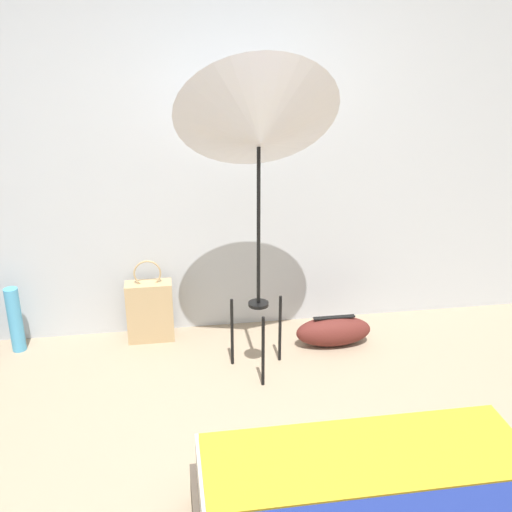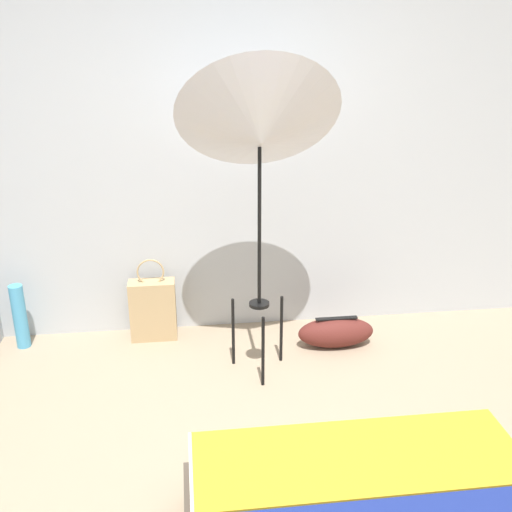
% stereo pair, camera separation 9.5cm
% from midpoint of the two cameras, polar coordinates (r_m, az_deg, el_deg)
% --- Properties ---
extents(wall_back, '(8.00, 0.05, 2.60)m').
position_cam_midpoint_polar(wall_back, '(4.03, -3.39, 10.31)').
color(wall_back, '#B7BCC1').
rests_on(wall_back, ground_plane).
extents(photo_umbrella, '(0.94, 0.78, 1.94)m').
position_cam_midpoint_polar(photo_umbrella, '(3.35, -0.57, 11.91)').
color(photo_umbrella, black).
rests_on(photo_umbrella, ground_plane).
extents(tote_bag, '(0.32, 0.14, 0.59)m').
position_cam_midpoint_polar(tote_bag, '(4.20, -10.71, -5.13)').
color(tote_bag, tan).
rests_on(tote_bag, ground_plane).
extents(duffel_bag, '(0.52, 0.21, 0.21)m').
position_cam_midpoint_polar(duffel_bag, '(4.14, 6.73, -7.13)').
color(duffel_bag, '#5B231E').
rests_on(duffel_bag, ground_plane).
extents(paper_roll, '(0.09, 0.09, 0.45)m').
position_cam_midpoint_polar(paper_roll, '(4.32, -22.55, -5.64)').
color(paper_roll, '#4CA3D1').
rests_on(paper_roll, ground_plane).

